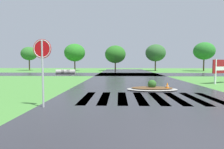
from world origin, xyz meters
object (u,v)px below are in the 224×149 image
at_px(stop_sign, 42,57).
at_px(drainage_pipe_stack, 66,72).
at_px(median_island, 152,88).
at_px(traffic_cone, 167,87).
at_px(estate_billboard, 224,67).

bearing_deg(stop_sign, drainage_pipe_stack, 110.39).
xyz_separation_m(stop_sign, median_island, (5.23, 4.97, -1.90)).
bearing_deg(median_island, drainage_pipe_stack, 121.65).
bearing_deg(traffic_cone, median_island, 164.38).
relative_size(stop_sign, median_island, 0.82).
bearing_deg(estate_billboard, traffic_cone, 8.02).
xyz_separation_m(estate_billboard, traffic_cone, (-6.08, -4.58, -1.14)).
bearing_deg(traffic_cone, estate_billboard, 36.98).
distance_m(median_island, drainage_pipe_stack, 20.47).
distance_m(drainage_pipe_stack, traffic_cone, 21.18).
distance_m(median_island, traffic_cone, 0.97).
xyz_separation_m(median_island, traffic_cone, (0.93, -0.26, 0.12)).
xyz_separation_m(estate_billboard, drainage_pipe_stack, (-17.75, 13.10, -1.03)).
relative_size(stop_sign, estate_billboard, 0.99).
distance_m(estate_billboard, drainage_pipe_stack, 22.08).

